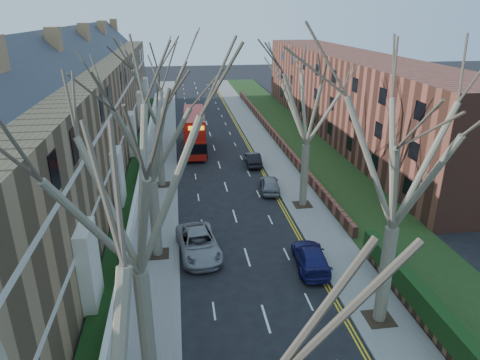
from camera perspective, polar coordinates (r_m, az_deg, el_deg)
name	(u,v)px	position (r m, az deg, el deg)	size (l,w,h in m)	color
pavement_left	(162,149)	(49.79, -10.39, 4.02)	(3.00, 102.00, 0.12)	slate
pavement_right	(265,145)	(50.72, 3.31, 4.68)	(3.00, 102.00, 0.12)	slate
terrace_left	(70,122)	(41.73, -21.77, 7.24)	(9.70, 78.00, 13.60)	#96744C
flats_right	(348,95)	(56.63, 14.25, 10.97)	(13.97, 54.00, 10.00)	brown
front_wall_left	(142,169)	(42.14, -12.93, 1.38)	(0.30, 78.00, 1.00)	white
grass_verge_right	(302,143)	(51.77, 8.22, 4.94)	(6.00, 102.00, 0.06)	#193312
tree_left_mid	(130,171)	(15.53, -14.42, 1.17)	(10.50, 10.50, 14.71)	#675E4A
tree_left_far	(147,116)	(25.20, -12.32, 8.37)	(10.15, 10.15, 14.22)	#675E4A
tree_left_dist	(155,79)	(36.93, -11.32, 13.04)	(10.50, 10.50, 14.71)	#675E4A
tree_right_mid	(405,142)	(19.81, 21.14, 4.79)	(10.50, 10.50, 14.71)	#675E4A
tree_right_far	(309,92)	(32.47, 9.20, 11.48)	(10.15, 10.15, 14.22)	#675E4A
double_decker_bus	(195,132)	(48.69, -6.08, 6.33)	(2.81, 10.09, 4.22)	#A5140B
car_left_far	(199,244)	(28.15, -5.54, -8.45)	(2.48, 5.38, 1.50)	gray
car_right_near	(311,257)	(27.13, 9.40, -10.12)	(1.86, 4.58, 1.33)	navy
car_right_mid	(270,184)	(37.55, 3.99, -0.55)	(1.59, 3.96, 1.35)	gray
car_right_far	(253,159)	(43.91, 1.73, 2.81)	(1.39, 3.99, 1.32)	black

